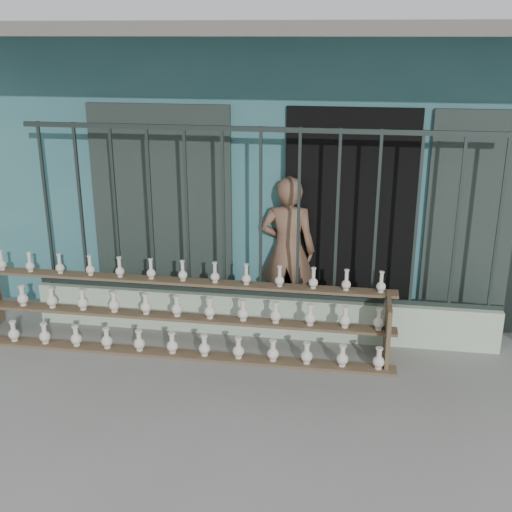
# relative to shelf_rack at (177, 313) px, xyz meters

# --- Properties ---
(ground) EXTENTS (60.00, 60.00, 0.00)m
(ground) POSITION_rel_shelf_rack_xyz_m (0.81, -0.88, -0.36)
(ground) COLOR slate
(workshop_building) EXTENTS (7.40, 6.60, 3.21)m
(workshop_building) POSITION_rel_shelf_rack_xyz_m (0.82, 3.35, 1.26)
(workshop_building) COLOR #32676B
(workshop_building) RESTS_ON ground
(parapet_wall) EXTENTS (5.00, 0.20, 0.45)m
(parapet_wall) POSITION_rel_shelf_rack_xyz_m (0.81, 0.42, -0.14)
(parapet_wall) COLOR #B0C9AC
(parapet_wall) RESTS_ON ground
(security_fence) EXTENTS (5.00, 0.04, 1.80)m
(security_fence) POSITION_rel_shelf_rack_xyz_m (0.81, 0.42, 0.99)
(security_fence) COLOR #283330
(security_fence) RESTS_ON parapet_wall
(shelf_rack) EXTENTS (4.50, 0.68, 0.85)m
(shelf_rack) POSITION_rel_shelf_rack_xyz_m (0.00, 0.00, 0.00)
(shelf_rack) COLOR brown
(shelf_rack) RESTS_ON ground
(elderly_woman) EXTENTS (0.62, 0.41, 1.68)m
(elderly_woman) POSITION_rel_shelf_rack_xyz_m (1.06, 0.80, 0.48)
(elderly_woman) COLOR brown
(elderly_woman) RESTS_ON ground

